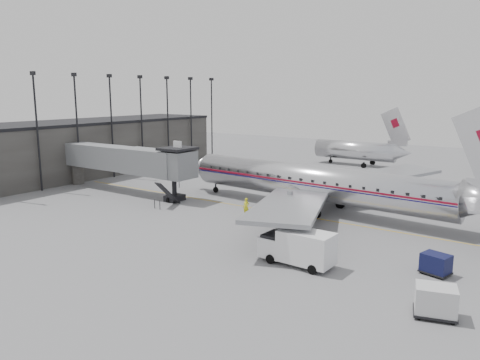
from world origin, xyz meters
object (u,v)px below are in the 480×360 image
(airliner, at_px, (319,183))
(ramp_worker, at_px, (246,207))
(baggage_cart_navy, at_px, (436,264))
(service_van, at_px, (297,247))
(baggage_cart_white, at_px, (436,301))

(airliner, bearing_deg, ramp_worker, -127.96)
(baggage_cart_navy, bearing_deg, airliner, 156.43)
(baggage_cart_navy, height_order, ramp_worker, ramp_worker)
(airliner, bearing_deg, baggage_cart_navy, -34.15)
(airliner, height_order, service_van, airliner)
(airliner, distance_m, service_van, 16.59)
(service_van, bearing_deg, baggage_cart_white, -13.25)
(airliner, xyz_separation_m, service_van, (5.63, -15.52, -1.64))
(airliner, xyz_separation_m, baggage_cart_navy, (14.60, -11.66, -2.24))
(baggage_cart_navy, relative_size, baggage_cart_white, 0.81)
(baggage_cart_navy, distance_m, ramp_worker, 20.83)
(service_van, xyz_separation_m, baggage_cart_navy, (8.97, 3.86, -0.60))
(ramp_worker, bearing_deg, service_van, -47.23)
(baggage_cart_white, bearing_deg, airliner, 115.26)
(service_van, relative_size, baggage_cart_white, 2.09)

